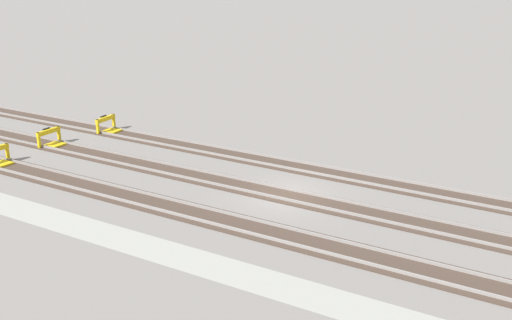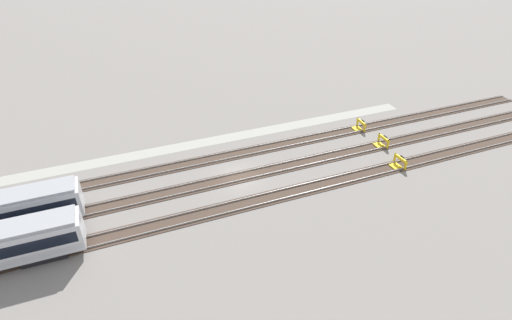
% 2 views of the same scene
% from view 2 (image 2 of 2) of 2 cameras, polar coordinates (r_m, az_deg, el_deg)
% --- Properties ---
extents(ground_plane, '(400.00, 400.00, 0.00)m').
position_cam_2_polar(ground_plane, '(43.87, -2.35, -2.47)').
color(ground_plane, gray).
extents(service_walkway, '(54.00, 2.00, 0.01)m').
position_cam_2_polar(service_walkway, '(50.86, -5.61, 2.86)').
color(service_walkway, '#9E9E93').
rests_on(service_walkway, ground).
extents(rail_track_nearest, '(90.00, 2.24, 0.21)m').
position_cam_2_polar(rail_track_nearest, '(47.46, -4.18, 0.57)').
color(rail_track_nearest, '#47382D').
rests_on(rail_track_nearest, ground).
extents(rail_track_near_inner, '(90.00, 2.24, 0.21)m').
position_cam_2_polar(rail_track_near_inner, '(43.84, -2.35, -2.42)').
color(rail_track_near_inner, '#47382D').
rests_on(rail_track_near_inner, ground).
extents(rail_track_middle, '(90.00, 2.24, 0.21)m').
position_cam_2_polar(rail_track_middle, '(40.43, -0.18, -5.94)').
color(rail_track_middle, '#47382D').
rests_on(rail_track_middle, ground).
extents(bumper_stop_nearest_track, '(1.38, 2.01, 1.22)m').
position_cam_2_polar(bumper_stop_nearest_track, '(54.64, 14.55, 4.78)').
color(bumper_stop_nearest_track, gold).
rests_on(bumper_stop_nearest_track, ground).
extents(bumper_stop_near_inner_track, '(1.34, 2.00, 1.22)m').
position_cam_2_polar(bumper_stop_near_inner_track, '(51.62, 17.49, 2.50)').
color(bumper_stop_near_inner_track, gold).
rests_on(bumper_stop_near_inner_track, ground).
extents(bumper_stop_middle_track, '(1.38, 2.01, 1.22)m').
position_cam_2_polar(bumper_stop_middle_track, '(48.10, 19.67, -0.35)').
color(bumper_stop_middle_track, gold).
rests_on(bumper_stop_middle_track, ground).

